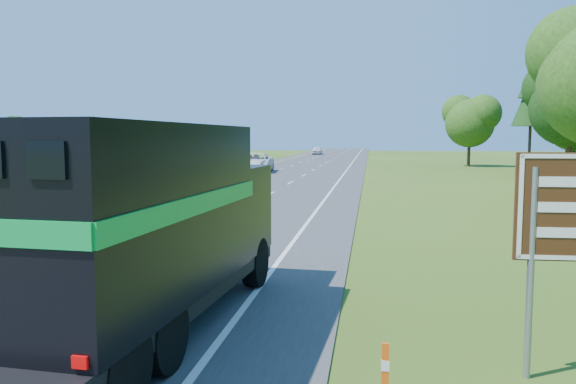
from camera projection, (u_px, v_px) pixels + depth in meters
road at (289, 173)px, 56.28m from camera, size 15.00×260.00×0.04m
lane_markings at (289, 173)px, 56.28m from camera, size 11.15×260.00×0.01m
horse_truck at (143, 222)px, 10.15m from camera, size 3.24×8.69×3.77m
white_suv at (255, 162)px, 57.84m from camera, size 3.80×7.35×1.98m
far_car at (317, 151)px, 117.32m from camera, size 2.08×5.04×1.71m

